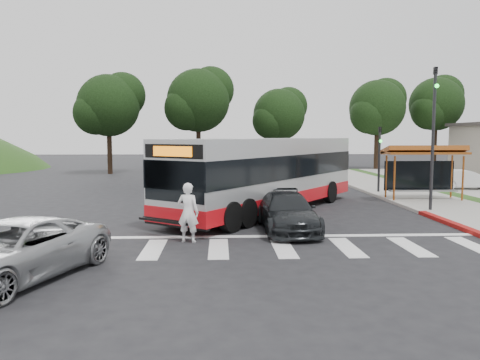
{
  "coord_description": "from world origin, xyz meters",
  "views": [
    {
      "loc": [
        0.06,
        -19.12,
        3.45
      ],
      "look_at": [
        0.9,
        0.52,
        1.6
      ],
      "focal_mm": 35.0,
      "sensor_mm": 36.0,
      "label": 1
    }
  ],
  "objects": [
    {
      "name": "parked_car_1",
      "position": [
        15.67,
        9.81,
        0.71
      ],
      "size": [
        3.82,
        1.75,
        1.21
      ],
      "primitive_type": "imported",
      "rotation": [
        0.0,
        0.0,
        1.44
      ],
      "color": "silver",
      "rests_on": "parking_lot"
    },
    {
      "name": "ground",
      "position": [
        0.0,
        0.0,
        0.0
      ],
      "size": [
        140.0,
        140.0,
        0.0
      ],
      "primitive_type": "plane",
      "color": "black",
      "rests_on": "ground"
    },
    {
      "name": "transit_bus",
      "position": [
        2.25,
        2.19,
        1.67
      ],
      "size": [
        9.88,
        12.11,
        3.34
      ],
      "primitive_type": null,
      "rotation": [
        0.0,
        0.0,
        -0.63
      ],
      "color": "#A8AAAD",
      "rests_on": "ground"
    },
    {
      "name": "crosswalk_ladder",
      "position": [
        0.0,
        -5.0,
        0.01
      ],
      "size": [
        18.0,
        2.6,
        0.01
      ],
      "primitive_type": "cube",
      "color": "silver",
      "rests_on": "ground"
    },
    {
      "name": "sidewalk_east",
      "position": [
        11.0,
        8.0,
        0.06
      ],
      "size": [
        4.0,
        40.0,
        0.12
      ],
      "primitive_type": "cube",
      "color": "gray",
      "rests_on": "ground"
    },
    {
      "name": "traffic_signal_ne_tall",
      "position": [
        9.6,
        1.49,
        3.88
      ],
      "size": [
        0.18,
        0.37,
        6.5
      ],
      "color": "black",
      "rests_on": "ground"
    },
    {
      "name": "bus_shelter",
      "position": [
        10.8,
        5.1,
        2.35
      ],
      "size": [
        4.2,
        1.6,
        2.86
      ],
      "color": "brown",
      "rests_on": "sidewalk_east"
    },
    {
      "name": "tree_ne_a",
      "position": [
        16.08,
        28.06,
        6.39
      ],
      "size": [
        6.16,
        5.74,
        9.3
      ],
      "color": "black",
      "rests_on": "parking_lot"
    },
    {
      "name": "curb_east_red",
      "position": [
        9.0,
        -2.0,
        0.08
      ],
      "size": [
        0.32,
        6.0,
        0.15
      ],
      "primitive_type": "cube",
      "color": "maroon",
      "rests_on": "ground"
    },
    {
      "name": "tree_north_c",
      "position": [
        -9.92,
        24.06,
        6.29
      ],
      "size": [
        6.16,
        5.74,
        9.3
      ],
      "color": "black",
      "rests_on": "ground"
    },
    {
      "name": "tree_north_a",
      "position": [
        -1.92,
        26.07,
        6.92
      ],
      "size": [
        6.6,
        6.15,
        10.17
      ],
      "color": "black",
      "rests_on": "ground"
    },
    {
      "name": "tree_north_b",
      "position": [
        6.07,
        28.06,
        5.66
      ],
      "size": [
        5.72,
        5.33,
        8.43
      ],
      "color": "black",
      "rests_on": "ground"
    },
    {
      "name": "dark_sedan",
      "position": [
        2.5,
        -2.29,
        0.68
      ],
      "size": [
        2.07,
        4.76,
        1.36
      ],
      "primitive_type": "imported",
      "rotation": [
        0.0,
        0.0,
        0.03
      ],
      "color": "black",
      "rests_on": "ground"
    },
    {
      "name": "tree_ne_b",
      "position": [
        23.08,
        30.06,
        6.92
      ],
      "size": [
        6.16,
        5.74,
        10.02
      ],
      "color": "black",
      "rests_on": "ground"
    },
    {
      "name": "silver_suv_south",
      "position": [
        -4.9,
        -7.94,
        0.72
      ],
      "size": [
        4.03,
        5.68,
        1.44
      ],
      "primitive_type": "imported",
      "rotation": [
        0.0,
        0.0,
        -0.35
      ],
      "color": "#A2A5A7",
      "rests_on": "ground"
    },
    {
      "name": "curb_east",
      "position": [
        9.0,
        8.0,
        0.07
      ],
      "size": [
        0.3,
        40.0,
        0.15
      ],
      "primitive_type": "cube",
      "color": "#9E9991",
      "rests_on": "ground"
    },
    {
      "name": "traffic_signal_ne_short",
      "position": [
        9.6,
        8.49,
        2.48
      ],
      "size": [
        0.18,
        0.37,
        4.0
      ],
      "color": "black",
      "rests_on": "ground"
    },
    {
      "name": "pedestrian",
      "position": [
        -0.99,
        -4.04,
        0.98
      ],
      "size": [
        0.82,
        0.66,
        1.95
      ],
      "primitive_type": "imported",
      "rotation": [
        0.0,
        0.0,
        2.84
      ],
      "color": "white",
      "rests_on": "ground"
    }
  ]
}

